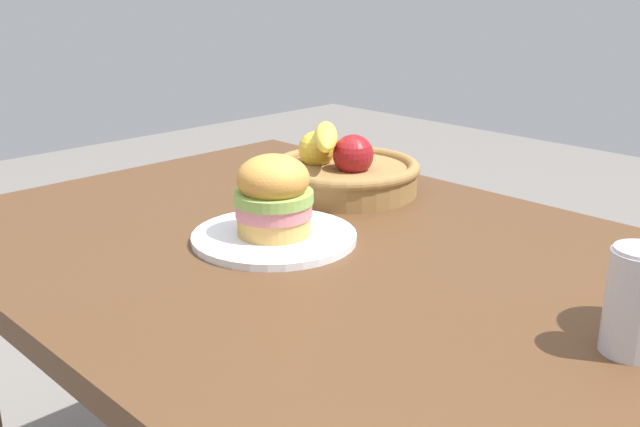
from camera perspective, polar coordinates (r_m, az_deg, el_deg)
name	(u,v)px	position (r m, az deg, el deg)	size (l,w,h in m)	color
dining_table	(349,319)	(1.15, 2.28, -8.18)	(1.40, 0.90, 0.75)	#4C301C
plate	(274,237)	(1.18, -3.58, -1.82)	(0.26, 0.26, 0.01)	white
sandwich	(273,196)	(1.16, -3.64, 1.40)	(0.13, 0.13, 0.13)	tan
soda_can	(635,301)	(0.89, 23.32, -6.30)	(0.07, 0.07, 0.13)	silver
fruit_basket	(343,170)	(1.43, 1.81, 3.37)	(0.29, 0.29, 0.14)	olive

